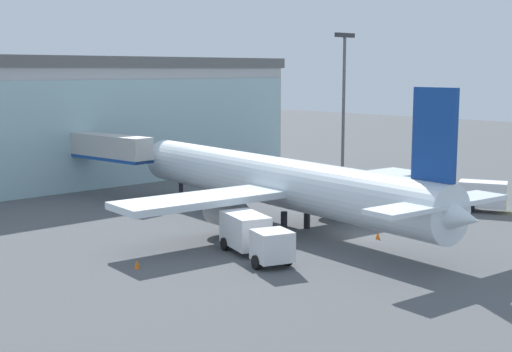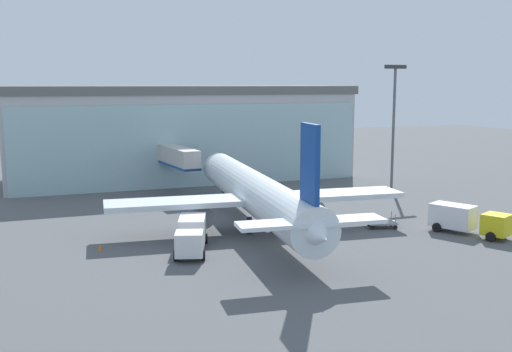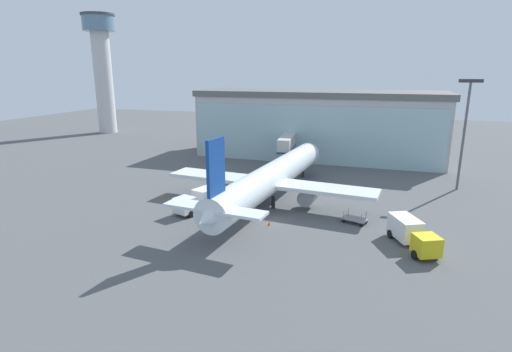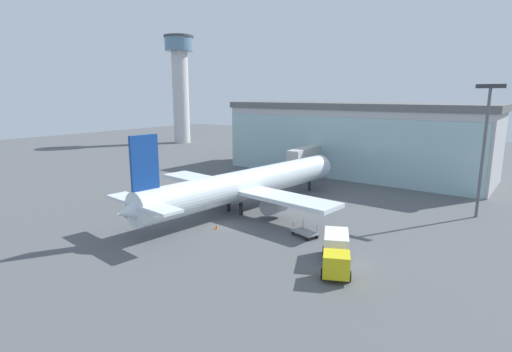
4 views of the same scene
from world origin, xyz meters
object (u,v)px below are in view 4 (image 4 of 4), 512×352
object	(u,v)px
catering_truck	(174,199)
fuel_truck	(336,251)
baggage_cart	(305,232)
apron_light_mast	(485,139)
jet_bridge	(307,155)
airplane	(246,185)
control_tower	(180,80)
safety_cone_wingtip	(156,195)
safety_cone_nose	(217,227)

from	to	relation	value
catering_truck	fuel_truck	world-z (taller)	same
baggage_cart	apron_light_mast	bearing A→B (deg)	-107.70
jet_bridge	baggage_cart	distance (m)	30.08
airplane	control_tower	bearing A→B (deg)	58.76
control_tower	apron_light_mast	bearing A→B (deg)	-21.05
control_tower	safety_cone_wingtip	distance (m)	72.97
jet_bridge	safety_cone_wingtip	size ratio (longest dim) A/B	22.81
apron_light_mast	baggage_cart	world-z (taller)	apron_light_mast
fuel_truck	safety_cone_wingtip	bearing A→B (deg)	-126.97
airplane	safety_cone_wingtip	xyz separation A→B (m)	(-15.24, -2.62, -3.21)
apron_light_mast	baggage_cart	size ratio (longest dim) A/B	5.22
catering_truck	fuel_truck	bearing A→B (deg)	100.15
catering_truck	safety_cone_wingtip	distance (m)	7.90
airplane	safety_cone_wingtip	bearing A→B (deg)	106.18
airplane	safety_cone_nose	bearing A→B (deg)	-159.72
control_tower	catering_truck	bearing A→B (deg)	-44.58
apron_light_mast	safety_cone_wingtip	xyz separation A→B (m)	(-40.94, -17.22, -9.68)
fuel_truck	safety_cone_nose	bearing A→B (deg)	-119.85
control_tower	safety_cone_nose	distance (m)	88.84
fuel_truck	safety_cone_wingtip	size ratio (longest dim) A/B	13.72
baggage_cart	safety_cone_wingtip	xyz separation A→B (m)	(-26.85, 1.95, -0.23)
baggage_cart	jet_bridge	bearing A→B (deg)	-42.88
airplane	safety_cone_wingtip	world-z (taller)	airplane
apron_light_mast	airplane	world-z (taller)	apron_light_mast
apron_light_mast	safety_cone_nose	bearing A→B (deg)	-136.01
catering_truck	baggage_cart	distance (m)	19.68
jet_bridge	apron_light_mast	world-z (taller)	apron_light_mast
fuel_truck	safety_cone_nose	world-z (taller)	fuel_truck
safety_cone_nose	control_tower	bearing A→B (deg)	138.83
safety_cone_nose	safety_cone_wingtip	size ratio (longest dim) A/B	1.00
catering_truck	airplane	bearing A→B (deg)	143.81
fuel_truck	baggage_cart	xyz separation A→B (m)	(-5.98, 4.99, -0.97)
jet_bridge	control_tower	bearing A→B (deg)	60.56
safety_cone_wingtip	baggage_cart	bearing A→B (deg)	-4.15
apron_light_mast	fuel_truck	size ratio (longest dim) A/B	2.19
baggage_cart	safety_cone_wingtip	size ratio (longest dim) A/B	5.75
airplane	catering_truck	world-z (taller)	airplane
baggage_cart	fuel_truck	bearing A→B (deg)	158.80
control_tower	safety_cone_wingtip	bearing A→B (deg)	-46.99
baggage_cart	airplane	bearing A→B (deg)	-2.84
airplane	baggage_cart	xyz separation A→B (m)	(11.60, -4.57, -2.98)
airplane	safety_cone_nose	xyz separation A→B (m)	(2.03, -8.25, -3.21)
apron_light_mast	baggage_cart	xyz separation A→B (m)	(-14.09, -19.16, -9.45)
catering_truck	safety_cone_nose	bearing A→B (deg)	94.14
apron_light_mast	catering_truck	size ratio (longest dim) A/B	2.17
fuel_truck	safety_cone_nose	xyz separation A→B (m)	(-15.55, 1.31, -1.19)
control_tower	apron_light_mast	xyz separation A→B (m)	(88.93, -34.23, -9.70)
jet_bridge	safety_cone_nose	xyz separation A→B (m)	(4.64, -29.87, -4.40)
airplane	fuel_truck	size ratio (longest dim) A/B	5.06
apron_light_mast	jet_bridge	bearing A→B (deg)	166.06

